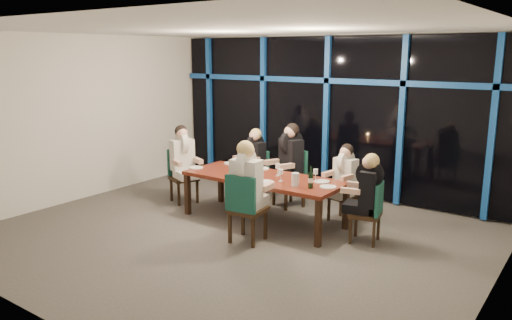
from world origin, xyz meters
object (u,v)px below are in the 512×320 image
Objects in this scene: chair_far_left at (257,171)px; diner_near_mid at (248,176)px; diner_end_right at (367,185)px; water_pitcher at (295,180)px; diner_far_left at (254,153)px; dining_table at (263,180)px; diner_far_right at (344,171)px; diner_far_mid at (289,153)px; chair_near_mid at (245,205)px; chair_far_mid at (293,175)px; chair_end_right at (371,210)px; chair_end_left at (182,172)px; diner_end_left at (183,153)px; chair_far_right at (346,191)px; wine_bottle at (311,180)px.

diner_near_mid is at bearing -47.50° from chair_far_left.
diner_end_right reaches higher than water_pitcher.
diner_far_left is 2.73m from diner_end_right.
diner_far_right is at bearing 37.20° from dining_table.
diner_far_mid reaches higher than dining_table.
diner_near_mid is at bearing -90.00° from chair_near_mid.
water_pitcher is (0.40, 0.63, -0.12)m from diner_near_mid.
diner_near_mid is (1.20, -1.82, 0.11)m from diner_far_left.
chair_far_mid is at bearing 93.49° from dining_table.
chair_end_right is at bearing -2.88° from chair_far_mid.
chair_end_left is 1.03× the size of diner_end_left.
diner_far_left is 1.29m from diner_end_left.
diner_end_left reaches higher than chair_end_left.
dining_table is 0.97m from diner_far_mid.
chair_near_mid reaches higher than water_pitcher.
dining_table is 2.63× the size of diner_near_mid.
diner_far_mid is (0.80, -0.05, 0.11)m from diner_far_left.
chair_end_left is at bearing -31.78° from chair_near_mid.
chair_end_left is 2.60m from water_pitcher.
diner_end_right is 1.03m from water_pitcher.
chair_near_mid is (2.18, -1.00, 0.03)m from chair_end_left.
chair_far_right is 1.24m from diner_far_mid.
diner_end_left is 1.08× the size of diner_end_right.
diner_near_mid is (-0.73, -1.70, 0.49)m from chair_far_right.
chair_far_mid reaches higher than chair_end_right.
water_pitcher is (-0.98, -0.33, -0.00)m from diner_end_right.
water_pitcher is (-0.33, -1.07, 0.37)m from chair_far_right.
chair_near_mid is at bearing -56.07° from chair_far_mid.
diner_far_mid is at bearing -84.43° from chair_near_mid.
wine_bottle is at bearing -137.34° from chair_near_mid.
diner_end_left reaches higher than water_pitcher.
dining_table is 2.92× the size of chair_end_right.
chair_end_right is 2.08m from diner_far_mid.
chair_far_left is 1.42m from diner_end_left.
dining_table is at bearing 151.36° from water_pitcher.
diner_end_right is (1.76, -0.89, 0.29)m from chair_far_mid.
dining_table is 1.79m from chair_end_right.
diner_end_right reaches higher than chair_end_left.
chair_near_mid is (0.32, -0.93, -0.12)m from dining_table.
water_pitcher reaches higher than chair_far_right.
diner_far_left is 2.00m from water_pitcher.
diner_far_left reaches higher than chair_far_mid.
chair_far_left is at bearing -64.97° from diner_near_mid.
diner_end_left is 2.27m from diner_near_mid.
diner_far_right is (-0.01, -0.07, 0.34)m from chair_far_right.
chair_end_right is at bearing -65.17° from chair_end_left.
chair_near_mid is at bearing -101.94° from diner_far_right.
diner_end_left is 2.51m from water_pitcher.
diner_end_left is at bearing 162.20° from water_pitcher.
diner_far_mid reaches higher than water_pitcher.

